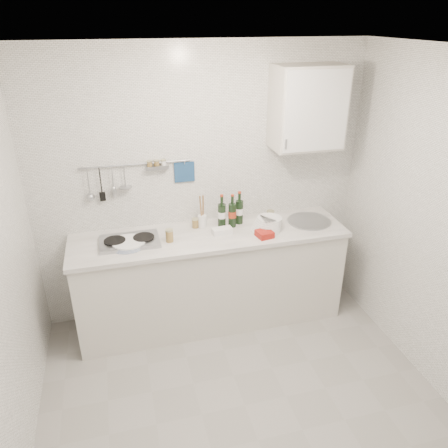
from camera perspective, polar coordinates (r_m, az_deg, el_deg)
name	(u,v)px	position (r m, az deg, el deg)	size (l,w,h in m)	color
floor	(245,405)	(3.58, 2.73, -22.58)	(3.00, 3.00, 0.00)	gray
ceiling	(255,51)	(2.39, 4.06, 21.62)	(3.00, 3.00, 0.00)	silver
back_wall	(202,187)	(4.00, -2.88, 4.88)	(3.00, 0.02, 2.50)	silver
counter	(211,280)	(4.11, -1.65, -7.28)	(2.44, 0.64, 0.96)	beige
wall_rail	(134,175)	(3.83, -11.62, 6.27)	(0.98, 0.09, 0.34)	#93969B
wall_cabinet	(308,108)	(3.92, 10.90, 14.71)	(0.60, 0.38, 0.70)	beige
plate_stack_hob	(128,244)	(3.73, -12.43, -2.51)	(0.30, 0.30, 0.04)	#45639C
plate_stack_sink	(267,224)	(3.92, 5.70, -0.05)	(0.29, 0.27, 0.12)	white
wine_bottles	(231,210)	(3.94, 0.94, 1.87)	(0.25, 0.12, 0.31)	black
butter_dish	(222,231)	(3.84, -0.25, -0.91)	(0.18, 0.09, 0.05)	white
strawberry_punnet	(265,234)	(3.80, 5.32, -1.30)	(0.13, 0.13, 0.05)	#B42414
utensil_crock	(202,220)	(3.95, -2.85, 0.58)	(0.08, 0.08, 0.32)	white
jar_a	(195,223)	(3.96, -3.77, 0.14)	(0.06, 0.06, 0.09)	olive
jar_b	(270,215)	(4.13, 6.06, 1.20)	(0.07, 0.07, 0.09)	olive
jar_c	(273,218)	(4.07, 6.40, 0.72)	(0.07, 0.07, 0.07)	olive
jar_d	(169,235)	(3.73, -7.14, -1.50)	(0.07, 0.07, 0.11)	olive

